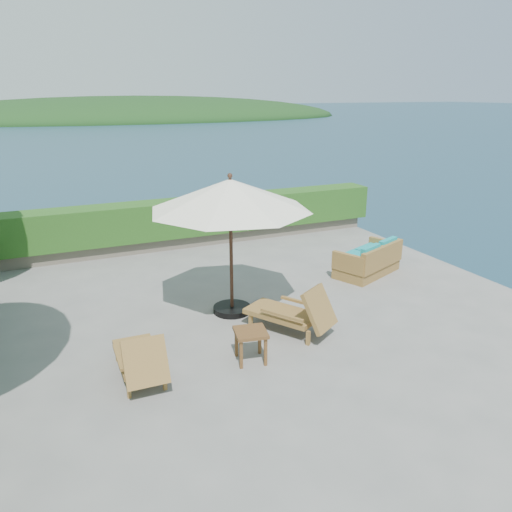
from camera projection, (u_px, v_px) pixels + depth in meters
name	position (u px, v px, depth m)	size (l,w,h in m)	color
ground	(259.00, 324.00, 9.65)	(12.00, 12.00, 0.00)	gray
foundation	(259.00, 393.00, 10.14)	(12.00, 12.00, 3.00)	#5B5249
ocean	(258.00, 452.00, 10.59)	(600.00, 600.00, 0.00)	#142F41
offshore_island	(136.00, 119.00, 141.68)	(126.00, 57.60, 12.60)	black
planter_wall_far	(179.00, 240.00, 14.45)	(12.00, 0.60, 0.36)	#6B6356
hedge_far	(178.00, 218.00, 14.24)	(12.40, 0.90, 1.00)	#1C4413
patio_umbrella	(230.00, 196.00, 9.42)	(3.64, 3.64, 2.83)	black
lounge_left	(140.00, 358.00, 7.68)	(0.72, 1.55, 0.89)	olive
lounge_right	(294.00, 312.00, 9.19)	(1.45, 1.78, 0.96)	olive
side_table	(251.00, 336.00, 8.18)	(0.61, 0.61, 0.55)	brown
wicker_loveseat	(369.00, 261.00, 12.16)	(1.97, 1.51, 0.87)	olive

